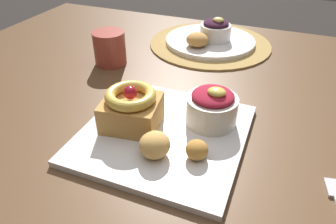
% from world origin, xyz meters
% --- Properties ---
extents(dining_table, '(1.27, 1.10, 0.73)m').
position_xyz_m(dining_table, '(0.00, 0.00, 0.64)').
color(dining_table, brown).
rests_on(dining_table, ground_plane).
extents(woven_placemat, '(0.35, 0.35, 0.00)m').
position_xyz_m(woven_placemat, '(0.01, 0.35, 0.73)').
color(woven_placemat, '#AD894C').
rests_on(woven_placemat, dining_table).
extents(front_plate, '(0.28, 0.28, 0.01)m').
position_xyz_m(front_plate, '(0.05, -0.09, 0.74)').
color(front_plate, white).
rests_on(front_plate, dining_table).
extents(cake_slice, '(0.11, 0.10, 0.08)m').
position_xyz_m(cake_slice, '(-0.01, -0.09, 0.78)').
color(cake_slice, '#C68E47').
rests_on(cake_slice, front_plate).
extents(berry_ramekin, '(0.09, 0.09, 0.07)m').
position_xyz_m(berry_ramekin, '(0.12, -0.03, 0.77)').
color(berry_ramekin, silver).
rests_on(berry_ramekin, front_plate).
extents(fritter_front, '(0.04, 0.04, 0.03)m').
position_xyz_m(fritter_front, '(0.13, -0.13, 0.76)').
color(fritter_front, '#BC7F38').
rests_on(fritter_front, front_plate).
extents(fritter_middle, '(0.05, 0.05, 0.04)m').
position_xyz_m(fritter_middle, '(0.06, -0.15, 0.76)').
color(fritter_middle, tan).
rests_on(fritter_middle, front_plate).
extents(back_plate, '(0.25, 0.25, 0.01)m').
position_xyz_m(back_plate, '(0.01, 0.35, 0.74)').
color(back_plate, white).
rests_on(back_plate, woven_placemat).
extents(back_ramekin, '(0.09, 0.09, 0.07)m').
position_xyz_m(back_ramekin, '(0.03, 0.35, 0.78)').
color(back_ramekin, white).
rests_on(back_ramekin, back_plate).
extents(back_pastry, '(0.06, 0.06, 0.04)m').
position_xyz_m(back_pastry, '(-0.01, 0.29, 0.77)').
color(back_pastry, '#C68E47').
rests_on(back_pastry, back_plate).
extents(coffee_mug, '(0.08, 0.08, 0.08)m').
position_xyz_m(coffee_mug, '(-0.19, 0.14, 0.77)').
color(coffee_mug, '#993D33').
rests_on(coffee_mug, dining_table).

